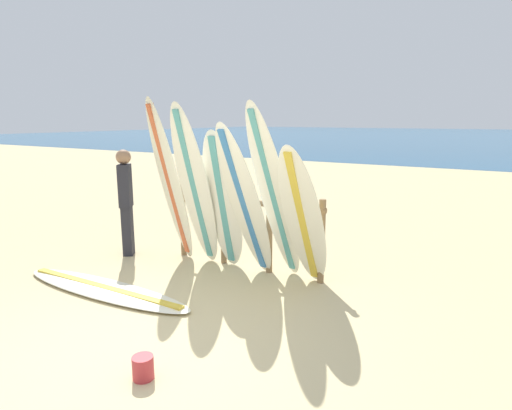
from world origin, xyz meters
name	(u,v)px	position (x,y,z in m)	size (l,w,h in m)	color
ground_plane	(148,345)	(0.00, 0.00, 0.00)	(120.00, 120.00, 0.00)	#CCB784
ocean_water	(487,136)	(0.00, 58.00, 0.00)	(120.00, 80.00, 0.01)	#1E5984
surfboard_rack	(246,222)	(-0.37, 2.42, 0.71)	(2.51, 0.09, 1.16)	olive
surfboard_leaning_far_left	(170,182)	(-1.47, 2.04, 1.26)	(0.60, 0.81, 2.52)	silver
surfboard_leaning_left	(195,188)	(-0.97, 2.01, 1.22)	(0.54, 0.88, 2.44)	white
surfboard_leaning_center_left	(223,201)	(-0.59, 2.16, 1.04)	(0.59, 0.62, 2.07)	white
surfboard_leaning_center	(245,203)	(-0.11, 1.99, 1.09)	(0.75, 1.04, 2.18)	white
surfboard_leaning_center_right	(275,196)	(0.32, 2.04, 1.22)	(0.60, 1.16, 2.44)	white
surfboard_leaning_right	(303,219)	(0.74, 2.03, 0.97)	(0.60, 0.97, 1.93)	white
surfboard_lying_on_sand	(104,289)	(-1.47, 0.69, 0.04)	(2.83, 0.62, 0.08)	silver
beachgoer_standing	(126,198)	(-2.36, 1.96, 0.95)	(0.30, 0.33, 1.73)	#26262D
sand_bucket	(143,368)	(0.38, -0.44, 0.10)	(0.18, 0.18, 0.21)	#B73338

